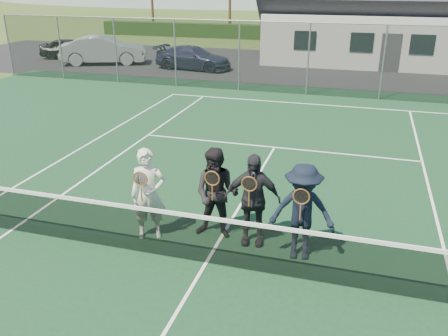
# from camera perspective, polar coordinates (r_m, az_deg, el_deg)

# --- Properties ---
(ground) EXTENTS (220.00, 220.00, 0.00)m
(ground) POSITION_cam_1_polar(r_m,az_deg,el_deg) (27.29, 11.64, 11.61)
(ground) COLOR #364E1B
(ground) RESTS_ON ground
(court_surface) EXTENTS (30.00, 30.00, 0.02)m
(court_surface) POSITION_cam_1_polar(r_m,az_deg,el_deg) (8.59, -2.17, -11.42)
(court_surface) COLOR #14381E
(court_surface) RESTS_ON ground
(tarmac_carpark) EXTENTS (40.00, 12.00, 0.01)m
(tarmac_carpark) POSITION_cam_1_polar(r_m,az_deg,el_deg) (27.92, 3.28, 12.26)
(tarmac_carpark) COLOR black
(tarmac_carpark) RESTS_ON ground
(hedge_row) EXTENTS (40.00, 1.20, 1.10)m
(hedge_row) POSITION_cam_1_polar(r_m,az_deg,el_deg) (39.07, 13.54, 15.33)
(hedge_row) COLOR black
(hedge_row) RESTS_ON ground
(car_a) EXTENTS (3.83, 2.25, 1.22)m
(car_a) POSITION_cam_1_polar(r_m,az_deg,el_deg) (31.64, -18.01, 13.53)
(car_a) COLOR black
(car_a) RESTS_ON ground
(car_b) EXTENTS (5.10, 3.34, 1.59)m
(car_b) POSITION_cam_1_polar(r_m,az_deg,el_deg) (28.99, -14.30, 13.58)
(car_b) COLOR #999CA1
(car_b) RESTS_ON ground
(car_c) EXTENTS (4.41, 2.20, 1.23)m
(car_c) POSITION_cam_1_polar(r_m,az_deg,el_deg) (26.59, -3.71, 13.09)
(car_c) COLOR #1C1C38
(car_c) RESTS_ON ground
(court_markings) EXTENTS (11.03, 23.83, 0.01)m
(court_markings) POSITION_cam_1_polar(r_m,az_deg,el_deg) (8.59, -2.17, -11.34)
(court_markings) COLOR white
(court_markings) RESTS_ON court_surface
(tennis_net) EXTENTS (11.68, 0.08, 1.10)m
(tennis_net) POSITION_cam_1_polar(r_m,az_deg,el_deg) (8.31, -2.22, -8.38)
(tennis_net) COLOR slate
(tennis_net) RESTS_ON ground
(perimeter_fence) EXTENTS (30.07, 0.07, 3.02)m
(perimeter_fence) POSITION_cam_1_polar(r_m,az_deg,el_deg) (20.66, 10.11, 12.77)
(perimeter_fence) COLOR slate
(perimeter_fence) RESTS_ON ground
(player_a) EXTENTS (0.78, 0.66, 1.80)m
(player_a) POSITION_cam_1_polar(r_m,az_deg,el_deg) (9.09, -9.11, -3.13)
(player_a) COLOR silver
(player_a) RESTS_ON court_surface
(player_b) EXTENTS (0.89, 0.70, 1.80)m
(player_b) POSITION_cam_1_polar(r_m,az_deg,el_deg) (9.00, -0.88, -3.11)
(player_b) COLOR black
(player_b) RESTS_ON court_surface
(player_c) EXTENTS (1.11, 0.60, 1.80)m
(player_c) POSITION_cam_1_polar(r_m,az_deg,el_deg) (8.79, 3.42, -3.80)
(player_c) COLOR #222327
(player_c) RESTS_ON court_surface
(player_d) EXTENTS (1.23, 0.80, 1.80)m
(player_d) POSITION_cam_1_polar(r_m,az_deg,el_deg) (8.42, 9.37, -5.29)
(player_d) COLOR black
(player_d) RESTS_ON court_surface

